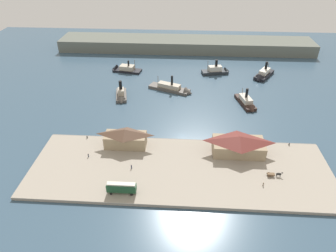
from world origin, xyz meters
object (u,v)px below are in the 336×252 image
(horse_cart, at_px, (274,174))
(ferry_shed_central_terminal, at_px, (239,144))
(ferry_approaching_east, at_px, (247,103))
(ferry_mid_harbor, at_px, (123,69))
(pedestrian_walking_east, at_px, (131,167))
(street_tram, at_px, (121,187))
(pedestrian_near_west_shed, at_px, (263,184))
(ferry_near_quay, at_px, (218,71))
(ferry_shed_customs_shed, at_px, (125,138))
(mooring_post_west, at_px, (289,144))
(mooring_post_center_east, at_px, (87,137))
(pedestrian_near_east_shed, at_px, (88,155))
(ferry_departing_north, at_px, (174,89))
(ferry_approaching_west, at_px, (263,75))
(ferry_moored_west, at_px, (121,96))

(horse_cart, bearing_deg, ferry_shed_central_terminal, 130.67)
(ferry_approaching_east, xyz_separation_m, ferry_mid_harbor, (-69.78, 39.20, -0.21))
(ferry_shed_central_terminal, distance_m, pedestrian_walking_east, 41.91)
(street_tram, xyz_separation_m, ferry_mid_harbor, (-18.90, 103.75, -2.33))
(ferry_mid_harbor, bearing_deg, pedestrian_near_west_shed, -55.68)
(horse_cart, xyz_separation_m, pedestrian_near_west_shed, (-4.81, -5.05, -0.25))
(ferry_near_quay, bearing_deg, ferry_shed_customs_shed, -118.56)
(pedestrian_walking_east, xyz_separation_m, mooring_post_west, (61.51, 18.05, -0.34))
(horse_cart, xyz_separation_m, mooring_post_center_east, (-72.92, 18.77, -0.49))
(pedestrian_near_east_shed, bearing_deg, ferry_departing_north, 63.26)
(pedestrian_near_east_shed, height_order, ferry_approaching_west, ferry_approaching_west)
(horse_cart, relative_size, ferry_near_quay, 0.30)
(ferry_approaching_east, bearing_deg, pedestrian_walking_east, -133.60)
(ferry_shed_customs_shed, height_order, street_tram, ferry_shed_customs_shed)
(ferry_approaching_west, bearing_deg, mooring_post_center_east, -141.18)
(mooring_post_center_east, bearing_deg, pedestrian_near_east_shed, -71.72)
(mooring_post_west, relative_size, ferry_near_quay, 0.05)
(pedestrian_near_east_shed, distance_m, ferry_approaching_west, 115.53)
(pedestrian_near_east_shed, bearing_deg, ferry_shed_customs_shed, 31.36)
(street_tram, relative_size, ferry_near_quay, 0.55)
(ferry_approaching_east, height_order, ferry_moored_west, ferry_moored_west)
(pedestrian_near_east_shed, distance_m, mooring_post_center_east, 12.88)
(mooring_post_west, bearing_deg, ferry_approaching_west, 87.66)
(horse_cart, height_order, ferry_moored_west, ferry_moored_west)
(ferry_mid_harbor, bearing_deg, ferry_approaching_east, -29.33)
(street_tram, bearing_deg, pedestrian_near_east_shed, 132.61)
(ferry_approaching_west, bearing_deg, ferry_near_quay, 170.13)
(ferry_shed_central_terminal, xyz_separation_m, pedestrian_near_east_shed, (-57.66, -6.52, -3.12))
(ferry_approaching_west, bearing_deg, ferry_departing_north, -157.80)
(ferry_moored_west, relative_size, ferry_near_quay, 0.92)
(ferry_shed_central_terminal, distance_m, street_tram, 47.91)
(mooring_post_west, bearing_deg, ferry_near_quay, 107.75)
(mooring_post_center_east, bearing_deg, pedestrian_near_west_shed, -19.27)
(ferry_approaching_east, relative_size, ferry_mid_harbor, 0.97)
(mooring_post_center_east, bearing_deg, ferry_departing_north, 54.42)
(ferry_shed_customs_shed, distance_m, pedestrian_near_west_shed, 54.63)
(ferry_approaching_east, height_order, ferry_near_quay, ferry_near_quay)
(ferry_shed_customs_shed, distance_m, horse_cart, 57.65)
(horse_cart, bearing_deg, ferry_moored_west, 139.17)
(horse_cart, relative_size, pedestrian_near_west_shed, 3.61)
(pedestrian_walking_east, distance_m, mooring_post_west, 64.10)
(pedestrian_walking_east, xyz_separation_m, ferry_moored_west, (-14.55, 55.84, -0.44))
(ferry_shed_customs_shed, xyz_separation_m, pedestrian_near_east_shed, (-13.20, -8.04, -3.22))
(pedestrian_walking_east, height_order, ferry_moored_west, ferry_moored_west)
(pedestrian_near_west_shed, bearing_deg, ferry_shed_customs_shed, 158.90)
(street_tram, xyz_separation_m, ferry_departing_north, (13.96, 78.28, -2.33))
(pedestrian_near_west_shed, relative_size, ferry_approaching_east, 0.08)
(ferry_near_quay, height_order, ferry_departing_north, ferry_near_quay)
(ferry_shed_central_terminal, bearing_deg, pedestrian_near_west_shed, -70.50)
(street_tram, distance_m, ferry_moored_west, 69.53)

